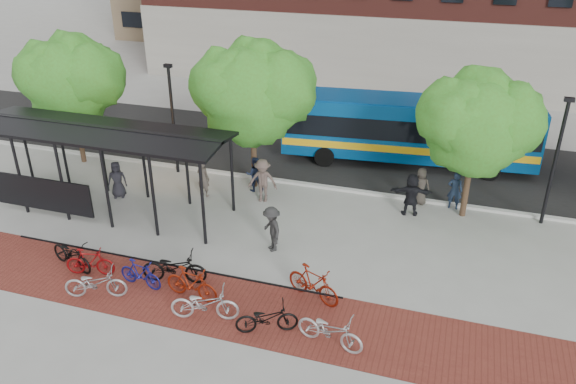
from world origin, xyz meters
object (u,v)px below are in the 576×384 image
(bike_0, at_px, (72,254))
(bike_3, at_px, (140,274))
(bike_5, at_px, (191,283))
(pedestrian_5, at_px, (411,195))
(tree_a, at_px, (72,77))
(lamp_post_left, at_px, (173,116))
(bike_2, at_px, (96,283))
(bike_4, at_px, (174,267))
(pedestrian_7, at_px, (455,190))
(tree_c, at_px, (480,120))
(tree_b, at_px, (255,89))
(bus, at_px, (408,127))
(pedestrian_6, at_px, (421,186))
(pedestrian_9, at_px, (272,229))
(pedestrian_3, at_px, (263,181))
(bike_9, at_px, (313,283))
(bike_8, at_px, (267,318))
(pedestrian_0, at_px, (117,180))
(pedestrian_1, at_px, (203,178))
(bike_6, at_px, (205,304))
(bike_1, at_px, (90,262))
(bus_shelter, at_px, (97,140))
(pedestrian_2, at_px, (255,174))
(lamp_post_right, at_px, (556,159))
(bike_10, at_px, (330,330))

(bike_0, bearing_deg, bike_3, -77.48)
(bike_5, height_order, pedestrian_5, pedestrian_5)
(tree_a, bearing_deg, pedestrian_5, -2.24)
(tree_a, xyz_separation_m, lamp_post_left, (4.91, 0.25, -1.49))
(bike_2, height_order, bike_4, bike_4)
(bike_2, distance_m, bike_4, 2.49)
(bike_3, distance_m, pedestrian_7, 12.86)
(tree_c, xyz_separation_m, pedestrian_7, (-0.50, 0.45, -3.23))
(tree_b, distance_m, bus, 8.04)
(tree_b, relative_size, tree_c, 1.09)
(pedestrian_6, relative_size, pedestrian_9, 0.93)
(bike_5, distance_m, pedestrian_3, 7.01)
(lamp_post_left, height_order, bike_9, lamp_post_left)
(tree_b, relative_size, bike_2, 3.26)
(bike_8, distance_m, pedestrian_3, 8.32)
(pedestrian_0, bearing_deg, bike_4, -68.66)
(pedestrian_1, xyz_separation_m, pedestrian_3, (2.59, 0.30, 0.13))
(bike_8, bearing_deg, pedestrian_5, -43.47)
(tree_c, distance_m, pedestrian_1, 11.41)
(pedestrian_1, bearing_deg, lamp_post_left, -28.48)
(pedestrian_0, bearing_deg, bike_2, -88.68)
(bike_6, relative_size, pedestrian_3, 1.09)
(tree_a, bearing_deg, bike_9, -27.89)
(lamp_post_left, distance_m, pedestrian_1, 3.52)
(bike_1, bearing_deg, tree_b, -33.35)
(bike_6, bearing_deg, pedestrian_9, -22.70)
(bus_shelter, relative_size, pedestrian_9, 6.12)
(bike_3, bearing_deg, tree_b, 1.38)
(bike_4, height_order, pedestrian_3, pedestrian_3)
(pedestrian_9, bearing_deg, pedestrian_2, 166.45)
(tree_b, bearing_deg, bike_4, -90.19)
(lamp_post_right, relative_size, bike_1, 3.05)
(bus, distance_m, pedestrian_0, 13.59)
(bike_6, height_order, pedestrian_1, pedestrian_1)
(bike_6, distance_m, pedestrian_1, 8.28)
(tree_b, bearing_deg, pedestrian_5, -5.18)
(pedestrian_1, bearing_deg, bike_4, 117.76)
(bike_1, bearing_deg, bike_8, -111.45)
(bus, xyz_separation_m, bike_3, (-6.96, -12.93, -1.35))
(bike_10, xyz_separation_m, pedestrian_3, (-4.84, 7.76, 0.43))
(bus, xyz_separation_m, bike_2, (-8.01, -13.85, -1.32))
(pedestrian_9, bearing_deg, bike_9, 1.74)
(bike_1, distance_m, bike_8, 6.70)
(pedestrian_6, bearing_deg, bike_10, 92.41)
(bike_8, bearing_deg, bus, -32.57)
(bike_4, height_order, pedestrian_1, pedestrian_1)
(lamp_post_left, relative_size, bike_8, 2.79)
(bike_6, height_order, bike_8, bike_6)
(bike_2, distance_m, pedestrian_9, 6.18)
(tree_a, xyz_separation_m, pedestrian_7, (17.49, 0.45, -3.42))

